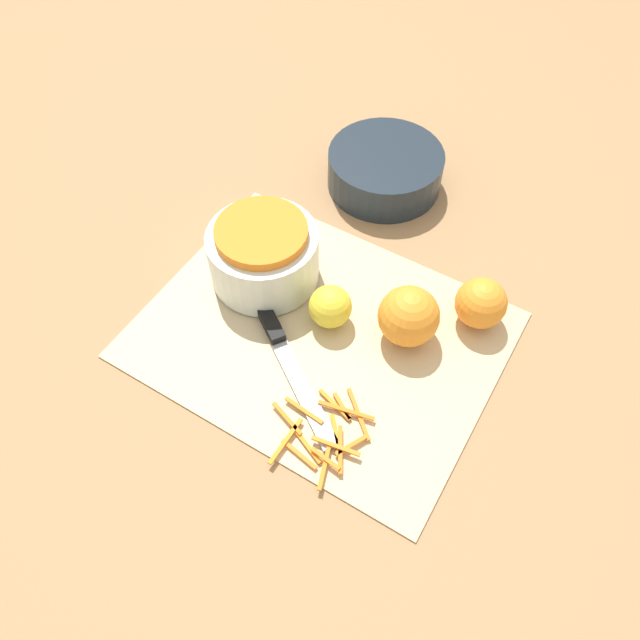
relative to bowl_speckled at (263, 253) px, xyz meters
name	(u,v)px	position (x,y,z in m)	size (l,w,h in m)	color
ground_plane	(320,335)	(0.12, -0.05, -0.05)	(4.00, 4.00, 0.00)	#9E754C
cutting_board	(320,334)	(0.12, -0.05, -0.05)	(0.46, 0.36, 0.01)	#CCB284
bowl_speckled	(263,253)	(0.00, 0.00, 0.00)	(0.15, 0.15, 0.09)	silver
bowl_dark	(385,169)	(0.05, 0.26, -0.02)	(0.18, 0.18, 0.06)	#1E2833
knife	(276,334)	(0.07, -0.08, -0.04)	(0.22, 0.16, 0.02)	black
orange_left	(481,303)	(0.29, 0.08, -0.01)	(0.07, 0.07, 0.07)	orange
orange_right	(409,316)	(0.22, 0.01, -0.01)	(0.08, 0.08, 0.08)	orange
lemon	(328,306)	(0.12, -0.02, -0.02)	(0.06, 0.06, 0.06)	yellow
peel_pile	(325,432)	(0.20, -0.17, -0.04)	(0.13, 0.14, 0.01)	orange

